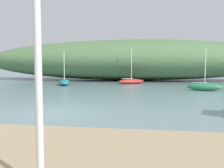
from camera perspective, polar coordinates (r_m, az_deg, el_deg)
name	(u,v)px	position (r m, az deg, el deg)	size (l,w,h in m)	color
ground_plane	(57,111)	(12.11, -13.25, -6.57)	(120.00, 120.00, 0.00)	gray
distant_hill	(128,60)	(39.19, 4.06, 5.85)	(51.15, 14.56, 6.66)	#517547
mast_structure	(24,14)	(4.12, -20.69, 15.68)	(1.25, 0.46, 3.58)	silver
sailboat_off_point	(64,82)	(29.19, -11.59, 0.45)	(2.56, 4.33, 4.12)	teal
sailboat_mid_channel	(131,81)	(30.58, 4.76, 0.68)	(3.86, 3.24, 4.79)	#B72D28
sailboat_by_sandbar	(205,87)	(23.61, 21.76, -0.59)	(3.29, 1.65, 3.99)	#287A4C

